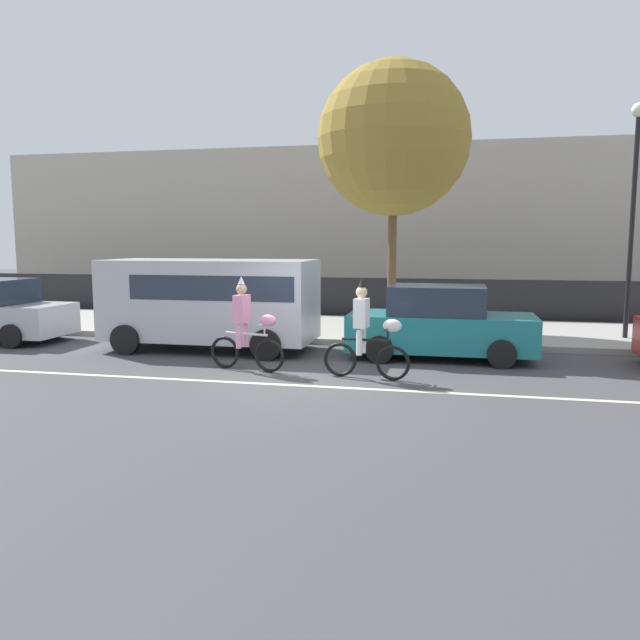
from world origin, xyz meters
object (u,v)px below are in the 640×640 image
parade_cyclist_zebra (367,335)px  street_lamp_post (634,186)px  parade_cyclist_pink (247,329)px  parked_van_silver (213,297)px  parked_car_teal (440,324)px  pedestrian_onlooker (105,291)px

parade_cyclist_zebra → street_lamp_post: (5.93, 5.51, 3.15)m
parade_cyclist_pink → parade_cyclist_zebra: (2.49, -0.25, 0.00)m
parked_van_silver → parked_car_teal: parked_van_silver is taller
parade_cyclist_pink → pedestrian_onlooker: parade_cyclist_pink is taller
parade_cyclist_pink → parked_car_teal: size_ratio=0.47×
pedestrian_onlooker → parked_van_silver: bearing=-37.2°
parade_cyclist_zebra → parked_van_silver: 4.70m
parade_cyclist_zebra → pedestrian_onlooker: 11.36m
parade_cyclist_pink → parade_cyclist_zebra: size_ratio=1.00×
parked_van_silver → parked_car_teal: bearing=0.8°
parade_cyclist_zebra → parked_van_silver: parked_van_silver is taller
parade_cyclist_pink → parade_cyclist_zebra: bearing=-5.6°
parade_cyclist_pink → pedestrian_onlooker: 9.24m
parked_van_silver → pedestrian_onlooker: size_ratio=3.09×
parade_cyclist_pink → parade_cyclist_zebra: 2.50m
street_lamp_post → parked_van_silver: bearing=-162.4°
parade_cyclist_pink → parked_car_teal: bearing=29.6°
parked_van_silver → parked_car_teal: (5.36, 0.07, -0.50)m
parade_cyclist_pink → parked_van_silver: 2.64m
parade_cyclist_pink → street_lamp_post: street_lamp_post is taller
pedestrian_onlooker → street_lamp_post: bearing=-3.3°
parade_cyclist_zebra → parked_car_teal: (1.30, 2.40, -0.06)m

